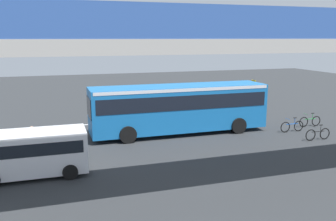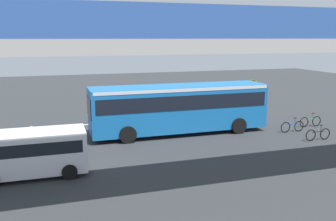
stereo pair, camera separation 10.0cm
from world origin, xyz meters
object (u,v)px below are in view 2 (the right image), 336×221
at_px(bicycle_green, 310,121).
at_px(bicycle_blue, 292,126).
at_px(bicycle_black, 318,134).
at_px(pedestrian, 33,143).
at_px(traffic_sign, 254,91).
at_px(city_bus, 179,105).
at_px(parked_van, 31,151).

bearing_deg(bicycle_green, bicycle_blue, 22.39).
bearing_deg(bicycle_black, pedestrian, -4.88).
bearing_deg(bicycle_black, traffic_sign, -91.90).
bearing_deg(bicycle_blue, bicycle_green, -157.61).
height_order(bicycle_green, bicycle_black, same).
height_order(bicycle_blue, pedestrian, pedestrian).
bearing_deg(city_bus, pedestrian, 17.44).
bearing_deg(parked_van, bicycle_black, -176.98).
bearing_deg(parked_van, city_bus, -150.21).
xyz_separation_m(city_bus, bicycle_blue, (-7.28, 2.02, -1.51)).
xyz_separation_m(parked_van, bicycle_blue, (-16.12, -3.04, -0.81)).
xyz_separation_m(bicycle_green, traffic_sign, (1.63, -5.04, 1.52)).
bearing_deg(bicycle_black, bicycle_green, -121.79).
relative_size(bicycle_black, traffic_sign, 0.63).
distance_m(parked_van, bicycle_blue, 16.42).
xyz_separation_m(bicycle_blue, traffic_sign, (-0.52, -5.92, 1.52)).
bearing_deg(bicycle_green, pedestrian, 5.17).
distance_m(pedestrian, traffic_sign, 18.02).
relative_size(bicycle_blue, traffic_sign, 0.63).
relative_size(city_bus, bicycle_blue, 6.52).
relative_size(city_bus, pedestrian, 6.44).
bearing_deg(bicycle_black, city_bus, -29.16).
relative_size(parked_van, traffic_sign, 1.71).
distance_m(bicycle_blue, pedestrian, 16.21).
relative_size(bicycle_black, pedestrian, 0.99).
xyz_separation_m(city_bus, pedestrian, (8.90, 2.80, -1.00)).
height_order(bicycle_blue, traffic_sign, traffic_sign).
distance_m(city_bus, pedestrian, 9.39).
bearing_deg(bicycle_green, city_bus, -6.89).
distance_m(bicycle_green, bicycle_black, 3.60).
relative_size(pedestrian, traffic_sign, 0.64).
xyz_separation_m(parked_van, bicycle_black, (-16.37, -0.86, -0.81)).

